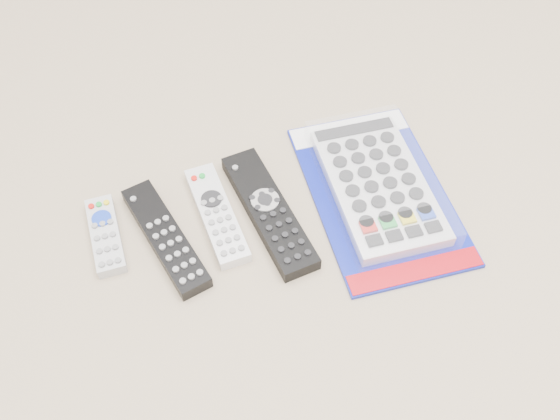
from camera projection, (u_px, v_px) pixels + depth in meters
name	position (u px, v px, depth m)	size (l,w,h in m)	color
remote_small_grey	(105.00, 235.00, 0.86)	(0.05, 0.13, 0.02)	#AAAAAC
remote_slim_black	(166.00, 237.00, 0.86)	(0.08, 0.20, 0.02)	black
remote_silver_dvd	(217.00, 214.00, 0.88)	(0.05, 0.18, 0.02)	silver
remote_large_black	(269.00, 211.00, 0.89)	(0.06, 0.23, 0.02)	black
jumbo_remote_packaged	(378.00, 184.00, 0.91)	(0.23, 0.34, 0.04)	#0D1991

